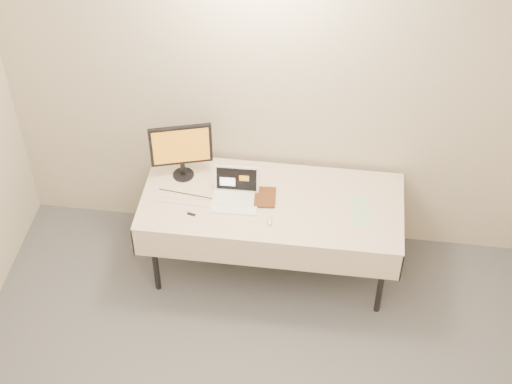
# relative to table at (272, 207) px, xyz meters

# --- Properties ---
(back_wall) EXTENTS (4.00, 0.10, 2.70)m
(back_wall) POSITION_rel_table_xyz_m (0.00, 0.45, 0.67)
(back_wall) COLOR beige
(back_wall) RESTS_ON ground
(table) EXTENTS (1.86, 0.81, 0.74)m
(table) POSITION_rel_table_xyz_m (0.00, 0.00, 0.00)
(table) COLOR black
(table) RESTS_ON ground
(laptop) EXTENTS (0.33, 0.27, 0.23)m
(laptop) POSITION_rel_table_xyz_m (-0.26, -0.01, 0.12)
(laptop) COLOR white
(laptop) RESTS_ON table
(monitor) EXTENTS (0.43, 0.19, 0.46)m
(monitor) POSITION_rel_table_xyz_m (-0.67, 0.18, 0.33)
(monitor) COLOR black
(monitor) RESTS_ON table
(book) EXTENTS (0.15, 0.03, 0.21)m
(book) POSITION_rel_table_xyz_m (-0.13, 0.01, 0.16)
(book) COLOR brown
(book) RESTS_ON table
(alarm_clock) EXTENTS (0.13, 0.06, 0.05)m
(alarm_clock) POSITION_rel_table_xyz_m (-0.30, 0.24, 0.09)
(alarm_clock) COLOR black
(alarm_clock) RESTS_ON table
(clicker) EXTENTS (0.06, 0.09, 0.02)m
(clicker) POSITION_rel_table_xyz_m (0.01, -0.21, 0.07)
(clicker) COLOR silver
(clicker) RESTS_ON table
(paper_form) EXTENTS (0.17, 0.33, 0.00)m
(paper_form) POSITION_rel_table_xyz_m (0.62, -0.03, 0.06)
(paper_form) COLOR #B4DDB0
(paper_form) RESTS_ON table
(usb_dongle) EXTENTS (0.06, 0.03, 0.01)m
(usb_dongle) POSITION_rel_table_xyz_m (-0.54, -0.21, 0.07)
(usb_dongle) COLOR black
(usb_dongle) RESTS_ON table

